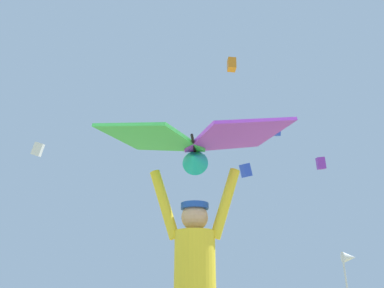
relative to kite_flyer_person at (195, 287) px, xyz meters
The scene contains 10 objects.
kite_flyer_person is the anchor object (origin of this frame).
held_stunt_kite 1.22m from the kite_flyer_person, 95.21° to the right, with size 1.80×1.02×0.40m.
distant_kite_purple_mid_right 24.03m from the kite_flyer_person, 66.21° to the left, with size 0.59×0.66×0.91m.
distant_kite_orange_low_left 16.02m from the kite_flyer_person, 84.25° to the left, with size 0.81×0.84×0.33m.
distant_kite_blue_low_right 26.75m from the kite_flyer_person, 79.40° to the left, with size 1.04×1.04×1.26m.
distant_kite_white_mid_left 23.51m from the kite_flyer_person, 116.50° to the left, with size 0.80×0.77×1.06m.
distant_kite_blue_overhead_distant 37.51m from the kite_flyer_person, 73.84° to the left, with size 1.01×1.16×1.25m.
distant_kite_orange_far_center 27.68m from the kite_flyer_person, 80.92° to the left, with size 0.71×0.77×1.10m.
distant_kite_yellow_high_left 29.75m from the kite_flyer_person, 93.09° to the left, with size 0.73×0.71×0.95m.
marker_flag 6.24m from the kite_flyer_person, 56.17° to the left, with size 0.30×0.24×1.70m.
Camera 1 is at (-0.00, -3.26, 0.91)m, focal length 34.73 mm.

